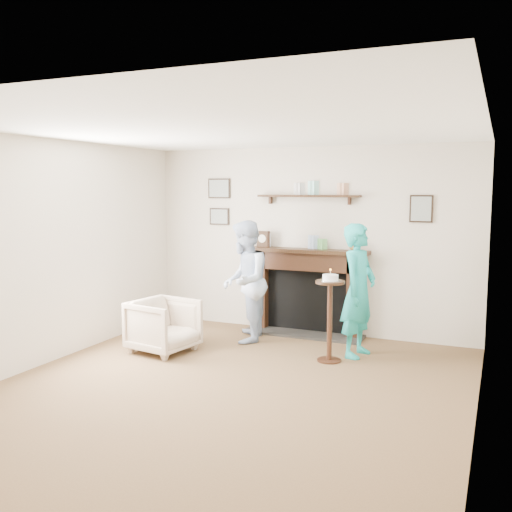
# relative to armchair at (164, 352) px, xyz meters

# --- Properties ---
(ground) EXTENTS (5.00, 5.00, 0.00)m
(ground) POSITION_rel_armchair_xyz_m (1.28, -0.87, 0.00)
(ground) COLOR brown
(ground) RESTS_ON ground
(room_shell) EXTENTS (4.54, 5.02, 2.52)m
(room_shell) POSITION_rel_armchair_xyz_m (1.28, -0.18, 1.62)
(room_shell) COLOR beige
(room_shell) RESTS_ON ground
(armchair) EXTENTS (0.80, 0.79, 0.64)m
(armchair) POSITION_rel_armchair_xyz_m (0.00, 0.00, 0.00)
(armchair) COLOR tan
(armchair) RESTS_ON ground
(man) EXTENTS (0.78, 0.89, 1.55)m
(man) POSITION_rel_armchair_xyz_m (0.69, 0.83, 0.00)
(man) COLOR #A3B3CC
(man) RESTS_ON ground
(woman) EXTENTS (0.46, 0.62, 1.55)m
(woman) POSITION_rel_armchair_xyz_m (2.17, 0.77, 0.00)
(woman) COLOR #20BAA8
(woman) RESTS_ON ground
(pedestal_table) EXTENTS (0.33, 0.33, 1.06)m
(pedestal_table) POSITION_rel_armchair_xyz_m (1.93, 0.42, 0.65)
(pedestal_table) COLOR black
(pedestal_table) RESTS_ON ground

